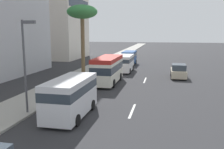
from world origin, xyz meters
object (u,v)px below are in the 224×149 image
Objects in this scene: palm_tree at (82,14)px; minibus_third at (108,69)px; van_second at (124,62)px; van_sixth at (129,57)px; street_lamp at (26,56)px; car_fifth at (179,71)px; van_fourth at (71,95)px.

minibus_third is at bearing -140.00° from palm_tree.
minibus_third reaches higher than van_second.
minibus_third is 9.48m from palm_tree.
van_sixth is 26.68m from street_lamp.
palm_tree is (0.58, 12.24, 6.96)m from car_fifth.
van_second is 0.58× the size of palm_tree.
van_second reaches higher than car_fifth.
palm_tree is at bearing -25.68° from van_sixth.
van_fourth is 17.38m from car_fifth.
van_second is 7.40m from van_sixth.
street_lamp reaches higher than van_second.
van_sixth is (15.42, -0.15, -0.26)m from minibus_third.
palm_tree reaches higher than minibus_third.
van_second is at bearing -63.73° from palm_tree.
palm_tree is at bearing 87.27° from car_fifth.
van_fourth reaches higher than van_second.
van_second reaches higher than van_sixth.
van_second is 19.45m from street_lamp.
van_fourth is at bearing -164.01° from palm_tree.
van_fourth is (-18.72, 0.47, 0.12)m from van_second.
minibus_third is 10.69m from van_fourth.
car_fifth is at bearing 122.88° from minibus_third.
van_second is at bearing 66.48° from car_fifth.
street_lamp is at bearing -84.87° from van_fourth.
minibus_third is at bearing -14.75° from street_lamp.
minibus_third is 0.75× the size of palm_tree.
van_fourth is 1.10× the size of van_sixth.
minibus_third is 15.42m from van_sixth.
van_sixth is 12.75m from palm_tree.
minibus_third is 1.08× the size of street_lamp.
van_fourth is (-10.69, -0.02, -0.12)m from minibus_third.
van_fourth is at bearing 154.06° from car_fifth.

